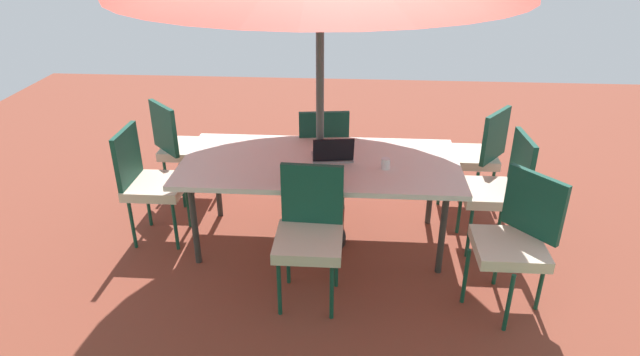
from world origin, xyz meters
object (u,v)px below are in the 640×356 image
at_px(dining_table, 320,166).
at_px(chair_west, 499,186).
at_px(chair_northwest, 516,237).
at_px(cup, 385,164).
at_px(chair_southeast, 181,145).
at_px(chair_east, 149,179).
at_px(chair_southwest, 477,152).
at_px(chair_south, 323,151).
at_px(laptop, 333,155).
at_px(chair_north, 310,230).

xyz_separation_m(dining_table, chair_west, (-1.44, -0.05, -0.15)).
xyz_separation_m(chair_northwest, cup, (0.87, -0.61, 0.24)).
bearing_deg(chair_southeast, cup, -157.98).
bearing_deg(chair_east, chair_west, -88.33).
bearing_deg(chair_southwest, chair_southeast, -52.56).
height_order(chair_west, chair_south, same).
xyz_separation_m(chair_southeast, chair_southwest, (-2.76, -0.01, 0.00)).
height_order(chair_southwest, laptop, chair_southwest).
xyz_separation_m(dining_table, chair_north, (0.02, 0.72, -0.15)).
xyz_separation_m(chair_southeast, chair_south, (-1.35, 0.05, 0.00)).
bearing_deg(chair_southwest, chair_west, 41.59).
bearing_deg(chair_southeast, chair_northwest, -161.86).
relative_size(chair_northwest, chair_south, 1.00).
height_order(chair_north, chair_southwest, same).
bearing_deg(chair_north, chair_west, 30.32).
bearing_deg(cup, chair_north, 48.92).
relative_size(chair_northwest, chair_southwest, 1.00).
bearing_deg(chair_southeast, chair_southwest, -134.22).
distance_m(laptop, cup, 0.43).
height_order(chair_north, chair_northwest, same).
distance_m(chair_northwest, chair_east, 2.88).
bearing_deg(chair_west, dining_table, -91.11).
bearing_deg(dining_table, chair_south, -88.34).
relative_size(dining_table, chair_south, 2.25).
relative_size(chair_west, chair_northwest, 1.00).
xyz_separation_m(chair_north, chair_northwest, (-1.40, -0.00, 0.00)).
height_order(chair_southwest, chair_south, same).
xyz_separation_m(chair_west, chair_south, (1.46, -0.61, 0.00)).
xyz_separation_m(chair_west, cup, (0.93, 0.15, 0.24)).
height_order(dining_table, chair_southeast, chair_southeast).
bearing_deg(chair_south, chair_east, 18.67).
bearing_deg(chair_west, chair_east, -91.69).
bearing_deg(laptop, cup, 154.42).
bearing_deg(chair_southwest, cup, -9.40).
xyz_separation_m(chair_southeast, chair_northwest, (-2.75, 1.43, 0.00)).
height_order(dining_table, chair_southwest, chair_southwest).
xyz_separation_m(chair_north, chair_south, (-0.00, -1.38, 0.00)).
height_order(dining_table, chair_northwest, chair_northwest).
distance_m(dining_table, chair_northwest, 1.56).
height_order(chair_southeast, chair_east, same).
bearing_deg(chair_northwest, cup, -165.39).
distance_m(chair_north, cup, 0.85).
bearing_deg(chair_southwest, chair_northwest, 36.87).
height_order(chair_south, chair_east, same).
relative_size(chair_north, chair_southeast, 1.00).
bearing_deg(laptop, chair_southwest, -159.75).
bearing_deg(laptop, chair_west, 172.91).
xyz_separation_m(chair_southeast, cup, (-1.88, 0.82, 0.24)).
height_order(dining_table, laptop, laptop).
bearing_deg(chair_west, chair_northwest, -7.75).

